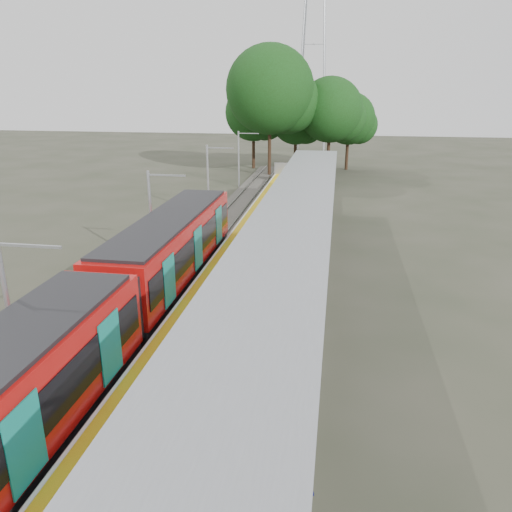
{
  "coord_description": "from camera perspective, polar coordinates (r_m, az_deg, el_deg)",
  "views": [
    {
      "loc": [
        3.29,
        -5.34,
        9.53
      ],
      "look_at": [
        -0.1,
        15.52,
        2.3
      ],
      "focal_mm": 35.0,
      "sensor_mm": 36.0,
      "label": 1
    }
  ],
  "objects": [
    {
      "name": "tree_cluster",
      "position": [
        57.8,
        4.07,
        16.92
      ],
      "size": [
        17.46,
        13.98,
        13.79
      ],
      "color": "#382316",
      "rests_on": "ground"
    },
    {
      "name": "bench_near",
      "position": [
        12.0,
        3.94,
        -22.67
      ],
      "size": [
        0.95,
        1.67,
        1.09
      ],
      "rotation": [
        0.0,
        0.0,
        0.31
      ],
      "color": "#101253",
      "rests_on": "platform"
    },
    {
      "name": "catenary_masts",
      "position": [
        26.95,
        -11.75,
        4.27
      ],
      "size": [
        2.08,
        48.16,
        5.4
      ],
      "color": "#9EA0A5",
      "rests_on": "ground"
    },
    {
      "name": "bench_mid",
      "position": [
        23.74,
        4.62,
        -0.84
      ],
      "size": [
        0.85,
        1.57,
        1.03
      ],
      "rotation": [
        0.0,
        0.0,
        -0.27
      ],
      "color": "#101253",
      "rests_on": "platform"
    },
    {
      "name": "train",
      "position": [
        18.55,
        -16.58,
        -5.72
      ],
      "size": [
        2.74,
        27.6,
        3.62
      ],
      "color": "black",
      "rests_on": "ground"
    },
    {
      "name": "end_fence",
      "position": [
        51.01,
        5.52,
        9.86
      ],
      "size": [
        6.0,
        0.1,
        1.2
      ],
      "primitive_type": "cube",
      "color": "#9EA0A5",
      "rests_on": "platform"
    },
    {
      "name": "info_pillar_far",
      "position": [
        21.71,
        1.83,
        -2.25
      ],
      "size": [
        0.37,
        0.37,
        1.63
      ],
      "rotation": [
        0.0,
        0.0,
        0.38
      ],
      "color": "beige",
      "rests_on": "platform"
    },
    {
      "name": "trackbed",
      "position": [
        28.13,
        -7.39,
        -0.82
      ],
      "size": [
        3.0,
        70.0,
        0.24
      ],
      "primitive_type": "cube",
      "color": "#59544C",
      "rests_on": "ground"
    },
    {
      "name": "info_pillar_near",
      "position": [
        18.34,
        2.74,
        -6.06
      ],
      "size": [
        0.42,
        0.42,
        1.84
      ],
      "rotation": [
        0.0,
        0.0,
        0.02
      ],
      "color": "beige",
      "rests_on": "platform"
    },
    {
      "name": "tactile_strip",
      "position": [
        27.36,
        -3.55,
        0.71
      ],
      "size": [
        0.6,
        50.0,
        0.02
      ],
      "primitive_type": "cube",
      "color": "yellow",
      "rests_on": "platform"
    },
    {
      "name": "platform",
      "position": [
        27.1,
        1.74,
        -0.59
      ],
      "size": [
        6.0,
        50.0,
        1.0
      ],
      "primitive_type": "cube",
      "color": "gray",
      "rests_on": "ground"
    },
    {
      "name": "litter_bin",
      "position": [
        21.64,
        3.94,
        -3.03
      ],
      "size": [
        0.53,
        0.53,
        0.94
      ],
      "primitive_type": "cylinder",
      "rotation": [
        0.0,
        0.0,
        0.18
      ],
      "color": "#9EA0A5",
      "rests_on": "platform"
    },
    {
      "name": "canopy",
      "position": [
        22.24,
        4.65,
        4.96
      ],
      "size": [
        3.27,
        38.0,
        3.66
      ],
      "color": "#9EA0A5",
      "rests_on": "platform"
    },
    {
      "name": "pylon",
      "position": [
        79.02,
        6.74,
        25.65
      ],
      "size": [
        8.0,
        4.0,
        38.0
      ],
      "primitive_type": null,
      "color": "#9EA0A5",
      "rests_on": "ground"
    },
    {
      "name": "bench_far",
      "position": [
        33.59,
        7.84,
        5.04
      ],
      "size": [
        0.82,
        1.71,
        1.13
      ],
      "rotation": [
        0.0,
        0.0,
        0.2
      ],
      "color": "#101253",
      "rests_on": "platform"
    }
  ]
}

